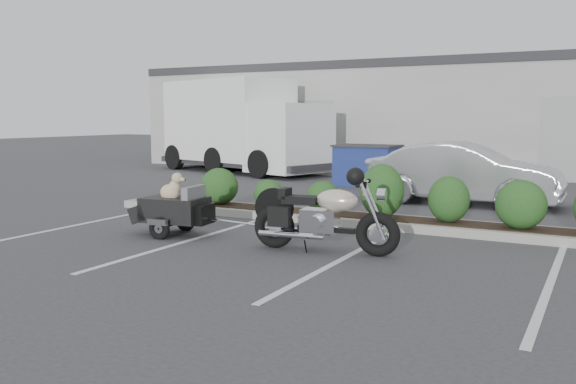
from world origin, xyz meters
The scene contains 8 objects.
ground centered at (0.00, 0.00, 0.00)m, with size 90.00×90.00×0.00m, color #38383A.
planter_kerb centered at (1.00, 2.20, 0.07)m, with size 12.00×1.00×0.15m, color #9E9E93.
building centered at (0.00, 17.00, 2.00)m, with size 26.00×10.00×4.00m, color #9EA099.
motorcycle centered at (0.77, -0.31, 0.52)m, with size 2.27×0.83×1.30m.
pet_trailer centered at (-2.02, -0.29, 0.45)m, with size 1.82×1.03×1.08m.
sedan centered at (1.51, 5.75, 0.71)m, with size 1.50×4.29×1.41m, color silver.
dumpster centered at (-1.79, 8.31, 0.60)m, with size 1.85×1.30×1.19m.
delivery_truck centered at (-7.35, 10.38, 1.59)m, with size 7.57×4.33×3.30m.
Camera 1 is at (4.45, -8.39, 1.99)m, focal length 38.00 mm.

